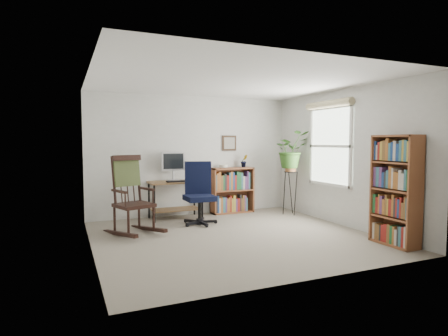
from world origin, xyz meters
name	(u,v)px	position (x,y,z in m)	size (l,w,h in m)	color
floor	(234,237)	(0.00, 0.00, 0.00)	(4.20, 4.00, 0.00)	gray
ceiling	(234,81)	(0.00, 0.00, 2.40)	(4.20, 4.00, 0.00)	white
wall_back	(193,156)	(0.00, 2.00, 1.20)	(4.20, 0.00, 2.40)	silver
wall_front	(314,168)	(0.00, -2.00, 1.20)	(4.20, 0.00, 2.40)	silver
wall_left	(90,163)	(-2.10, 0.00, 1.20)	(0.00, 4.00, 2.40)	silver
wall_right	(342,158)	(2.10, 0.00, 1.20)	(0.00, 4.00, 2.40)	silver
window	(330,146)	(2.06, 0.30, 1.40)	(0.12, 1.20, 1.50)	white
desk	(175,200)	(-0.46, 1.70, 0.36)	(1.01, 0.55, 0.72)	brown
monitor	(173,166)	(-0.46, 1.84, 1.00)	(0.46, 0.16, 0.56)	#BABBBF
keyboard	(177,181)	(-0.46, 1.58, 0.74)	(0.40, 0.15, 0.03)	black
office_chair	(199,193)	(-0.20, 1.04, 0.57)	(0.62, 0.62, 1.14)	black
rocking_chair	(134,194)	(-1.40, 0.79, 0.64)	(0.66, 1.11, 1.28)	black
low_bookshelf	(232,190)	(0.80, 1.82, 0.47)	(0.89, 0.30, 0.94)	brown
tall_bookshelf	(396,190)	(1.92, -1.33, 0.79)	(0.30, 0.69, 1.58)	brown
plant_stand	(290,189)	(1.80, 1.18, 0.51)	(0.28, 0.28, 1.03)	black
spider_plant	(291,132)	(1.80, 1.18, 1.68)	(1.69, 1.88, 1.46)	#315F21
potted_plant_small	(244,165)	(1.08, 1.83, 1.00)	(0.13, 0.24, 0.11)	#315F21
framed_picture	(229,143)	(0.80, 1.97, 1.45)	(0.32, 0.04, 0.32)	black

